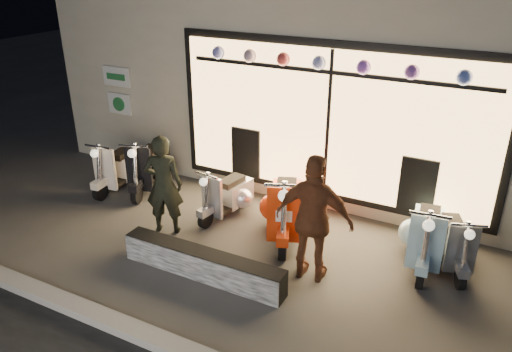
{
  "coord_description": "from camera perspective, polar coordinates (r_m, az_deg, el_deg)",
  "views": [
    {
      "loc": [
        3.28,
        -5.37,
        4.1
      ],
      "look_at": [
        0.18,
        0.6,
        1.05
      ],
      "focal_mm": 35.0,
      "sensor_mm": 36.0,
      "label": 1
    }
  ],
  "objects": [
    {
      "name": "graffiti_barrier",
      "position": [
        6.94,
        -6.08,
        -9.96
      ],
      "size": [
        2.42,
        0.28,
        0.4
      ],
      "primitive_type": "cube",
      "color": "black",
      "rests_on": "ground"
    },
    {
      "name": "scooter_red",
      "position": [
        7.85,
        3.42,
        -3.41
      ],
      "size": [
        0.87,
        1.54,
        1.11
      ],
      "rotation": [
        0.0,
        0.0,
        0.38
      ],
      "color": "black",
      "rests_on": "ground"
    },
    {
      "name": "scooter_blue",
      "position": [
        7.58,
        18.93,
        -6.22
      ],
      "size": [
        0.56,
        1.44,
        1.03
      ],
      "rotation": [
        0.0,
        0.0,
        0.11
      ],
      "color": "black",
      "rests_on": "ground"
    },
    {
      "name": "kerb",
      "position": [
        6.2,
        -13.24,
        -17.07
      ],
      "size": [
        40.0,
        0.25,
        0.12
      ],
      "primitive_type": "cube",
      "color": "slate",
      "rests_on": "ground"
    },
    {
      "name": "ground",
      "position": [
        7.51,
        -3.37,
        -8.74
      ],
      "size": [
        40.0,
        40.0,
        0.0
      ],
      "primitive_type": "plane",
      "color": "#383533",
      "rests_on": "ground"
    },
    {
      "name": "man",
      "position": [
        7.8,
        -10.51,
        -1.0
      ],
      "size": [
        0.7,
        0.59,
        1.62
      ],
      "primitive_type": "imported",
      "rotation": [
        0.0,
        0.0,
        3.55
      ],
      "color": "black",
      "rests_on": "ground"
    },
    {
      "name": "scooter_silver",
      "position": [
        8.43,
        -2.98,
        -2.02
      ],
      "size": [
        0.51,
        1.24,
        0.88
      ],
      "rotation": [
        0.0,
        0.0,
        -0.15
      ],
      "color": "black",
      "rests_on": "ground"
    },
    {
      "name": "scooter_cream",
      "position": [
        9.75,
        -15.0,
        1.16
      ],
      "size": [
        0.52,
        1.37,
        0.98
      ],
      "rotation": [
        0.0,
        0.0,
        0.1
      ],
      "color": "black",
      "rests_on": "ground"
    },
    {
      "name": "woman",
      "position": [
        6.57,
        6.66,
        -4.98
      ],
      "size": [
        1.08,
        0.5,
        1.79
      ],
      "primitive_type": "imported",
      "rotation": [
        0.0,
        0.0,
        3.21
      ],
      "color": "brown",
      "rests_on": "ground"
    },
    {
      "name": "scooter_grey",
      "position": [
        7.66,
        21.48,
        -6.73
      ],
      "size": [
        0.68,
        1.25,
        0.9
      ],
      "rotation": [
        0.0,
        0.0,
        0.35
      ],
      "color": "black",
      "rests_on": "ground"
    },
    {
      "name": "shop_building",
      "position": [
        11.04,
        9.99,
        13.61
      ],
      "size": [
        10.2,
        6.23,
        4.2
      ],
      "color": "beige",
      "rests_on": "ground"
    },
    {
      "name": "scooter_black",
      "position": [
        9.58,
        -11.98,
        1.21
      ],
      "size": [
        0.76,
        1.44,
        1.03
      ],
      "rotation": [
        0.0,
        0.0,
        0.32
      ],
      "color": "black",
      "rests_on": "ground"
    }
  ]
}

